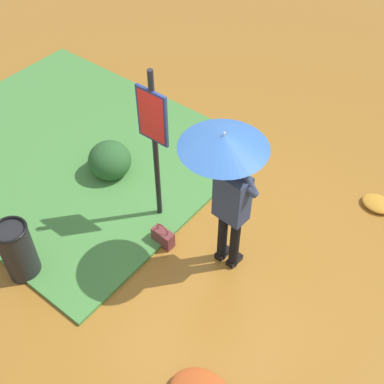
# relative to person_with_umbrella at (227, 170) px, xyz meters

# --- Properties ---
(ground_plane) EXTENTS (18.00, 18.00, 0.00)m
(ground_plane) POSITION_rel_person_with_umbrella_xyz_m (0.11, 0.04, -1.55)
(ground_plane) COLOR #9E6623
(grass_verge) EXTENTS (4.80, 4.00, 0.05)m
(grass_verge) POSITION_rel_person_with_umbrella_xyz_m (3.11, -0.20, -1.53)
(grass_verge) COLOR #47843D
(grass_verge) RESTS_ON ground_plane
(person_with_umbrella) EXTENTS (0.96, 0.96, 2.04)m
(person_with_umbrella) POSITION_rel_person_with_umbrella_xyz_m (0.00, 0.00, 0.00)
(person_with_umbrella) COLOR black
(person_with_umbrella) RESTS_ON ground_plane
(info_sign_post) EXTENTS (0.44, 0.07, 2.30)m
(info_sign_post) POSITION_rel_person_with_umbrella_xyz_m (1.11, -0.07, -0.11)
(info_sign_post) COLOR black
(info_sign_post) RESTS_ON ground_plane
(handbag) EXTENTS (0.30, 0.15, 0.37)m
(handbag) POSITION_rel_person_with_umbrella_xyz_m (0.74, 0.28, -1.42)
(handbag) COLOR brown
(handbag) RESTS_ON ground_plane
(trash_bin) EXTENTS (0.42, 0.42, 0.83)m
(trash_bin) POSITION_rel_person_with_umbrella_xyz_m (1.81, 1.68, -1.13)
(trash_bin) COLOR black
(trash_bin) RESTS_ON ground_plane
(shrub_cluster) EXTENTS (0.69, 0.63, 0.57)m
(shrub_cluster) POSITION_rel_person_with_umbrella_xyz_m (2.23, -0.26, -1.29)
(shrub_cluster) COLOR #285628
(shrub_cluster) RESTS_ON ground_plane
(leaf_pile_by_bench) EXTENTS (0.44, 0.36, 0.10)m
(leaf_pile_by_bench) POSITION_rel_person_with_umbrella_xyz_m (-1.20, -2.09, -1.50)
(leaf_pile_by_bench) COLOR #C68428
(leaf_pile_by_bench) RESTS_ON ground_plane
(leaf_pile_far_path) EXTENTS (0.46, 0.37, 0.10)m
(leaf_pile_far_path) POSITION_rel_person_with_umbrella_xyz_m (1.54, -1.88, -1.50)
(leaf_pile_far_path) COLOR #B74C1E
(leaf_pile_far_path) RESTS_ON ground_plane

